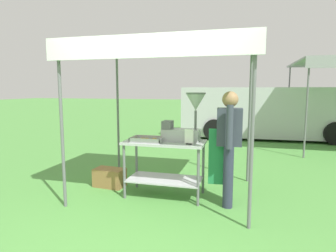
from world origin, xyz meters
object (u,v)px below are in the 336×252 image
at_px(donut_cart, 165,156).
at_px(donut_tray, 147,140).
at_px(donut_fryer, 186,121).
at_px(vendor, 229,142).
at_px(stall_canopy, 166,52).
at_px(supply_crate, 110,178).
at_px(menu_sign, 189,138).
at_px(van_silver, 270,112).

distance_m(donut_cart, donut_tray, 0.37).
distance_m(donut_fryer, vendor, 0.72).
xyz_separation_m(stall_canopy, donut_cart, (-0.00, -0.10, -1.56)).
bearing_deg(supply_crate, menu_sign, -13.00).
xyz_separation_m(stall_canopy, supply_crate, (-1.01, 0.07, -2.03)).
relative_size(donut_cart, donut_fryer, 1.66).
height_order(supply_crate, van_silver, van_silver).
xyz_separation_m(stall_canopy, menu_sign, (0.41, -0.26, -1.24)).
relative_size(menu_sign, van_silver, 0.04).
relative_size(donut_fryer, menu_sign, 3.35).
bearing_deg(supply_crate, donut_cart, -9.28).
bearing_deg(supply_crate, van_silver, 62.99).
distance_m(donut_tray, vendor, 1.20).
distance_m(stall_canopy, van_silver, 6.41).
distance_m(donut_fryer, menu_sign, 0.34).
bearing_deg(donut_fryer, menu_sign, -68.13).
relative_size(donut_tray, supply_crate, 0.89).
distance_m(menu_sign, supply_crate, 1.66).
bearing_deg(donut_tray, donut_cart, 23.08).
distance_m(donut_cart, menu_sign, 0.54).
relative_size(stall_canopy, donut_tray, 5.70).
height_order(stall_canopy, menu_sign, stall_canopy).
bearing_deg(supply_crate, stall_canopy, -3.75).
bearing_deg(menu_sign, vendor, 6.90).
bearing_deg(donut_tray, donut_fryer, 19.24).
distance_m(stall_canopy, vendor, 1.61).
distance_m(stall_canopy, donut_fryer, 1.07).
bearing_deg(vendor, stall_canopy, 168.44).
bearing_deg(donut_tray, van_silver, 70.06).
bearing_deg(vendor, donut_fryer, 164.20).
bearing_deg(donut_fryer, supply_crate, 176.61).
bearing_deg(vendor, donut_cart, 174.27).
bearing_deg(vendor, donut_tray, -179.55).
relative_size(donut_tray, menu_sign, 2.16).
bearing_deg(donut_tray, vendor, 0.45).
bearing_deg(donut_cart, van_silver, 71.82).
height_order(donut_tray, vendor, vendor).
bearing_deg(donut_cart, menu_sign, -21.77).
distance_m(donut_tray, supply_crate, 1.09).
xyz_separation_m(stall_canopy, vendor, (0.95, -0.19, -1.28)).
bearing_deg(donut_cart, stall_canopy, 90.00).
bearing_deg(stall_canopy, supply_crate, 176.25).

